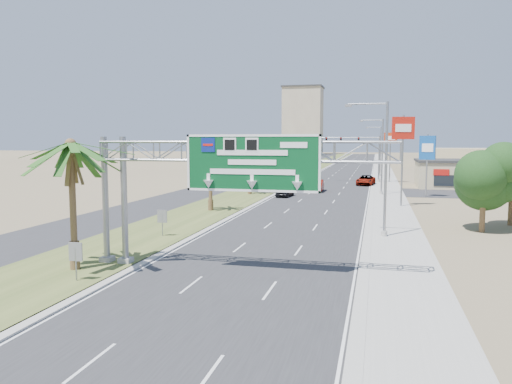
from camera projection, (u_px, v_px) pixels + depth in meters
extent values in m
plane|color=#8C7A59|center=(173.00, 344.00, 17.62)|extent=(600.00, 600.00, 0.00)
cube|color=#28282B|center=(348.00, 170.00, 123.95)|extent=(12.00, 300.00, 0.02)
cube|color=#9E9B93|center=(384.00, 170.00, 121.95)|extent=(4.00, 300.00, 0.10)
cube|color=#435224|center=(308.00, 169.00, 126.29)|extent=(7.00, 300.00, 0.12)
cube|color=#28282B|center=(281.00, 169.00, 127.94)|extent=(8.00, 300.00, 0.02)
cylinder|color=gray|center=(124.00, 201.00, 28.60)|extent=(0.36, 0.36, 7.40)
cylinder|color=gray|center=(105.00, 201.00, 28.88)|extent=(0.36, 0.36, 7.40)
cube|color=#9E9B93|center=(126.00, 261.00, 28.95)|extent=(0.70, 0.70, 0.40)
cube|color=#9E9B93|center=(107.00, 260.00, 29.24)|extent=(0.70, 0.70, 0.40)
cube|color=#07471F|center=(252.00, 163.00, 26.09)|extent=(7.20, 0.12, 3.00)
cube|color=navy|center=(208.00, 145.00, 26.48)|extent=(0.75, 0.03, 0.75)
cone|color=white|center=(252.00, 185.00, 26.13)|extent=(0.56, 0.56, 0.45)
cylinder|color=brown|center=(73.00, 208.00, 27.15)|extent=(0.36, 0.36, 7.00)
cylinder|color=brown|center=(75.00, 256.00, 27.42)|extent=(0.54, 0.54, 1.68)
cylinder|color=brown|center=(211.00, 187.00, 50.53)|extent=(0.36, 0.36, 5.00)
cylinder|color=brown|center=(211.00, 205.00, 50.72)|extent=(0.54, 0.54, 1.20)
cylinder|color=brown|center=(250.00, 173.00, 65.95)|extent=(0.36, 0.36, 5.80)
cylinder|color=brown|center=(250.00, 190.00, 66.18)|extent=(0.54, 0.54, 1.39)
cylinder|color=brown|center=(276.00, 170.00, 83.42)|extent=(0.36, 0.36, 4.50)
cylinder|color=brown|center=(276.00, 180.00, 83.59)|extent=(0.54, 0.54, 1.08)
cylinder|color=brown|center=(295.00, 163.00, 101.75)|extent=(0.36, 0.36, 5.20)
cylinder|color=brown|center=(295.00, 173.00, 101.95)|extent=(0.54, 0.54, 1.25)
cylinder|color=brown|center=(310.00, 160.00, 125.94)|extent=(0.36, 0.36, 4.80)
cylinder|color=brown|center=(310.00, 167.00, 126.12)|extent=(0.54, 0.54, 1.15)
cylinder|color=gray|center=(386.00, 170.00, 36.61)|extent=(0.20, 0.20, 10.00)
cylinder|color=gray|center=(368.00, 104.00, 36.44)|extent=(2.80, 0.12, 0.12)
cube|color=slate|center=(348.00, 106.00, 36.78)|extent=(0.50, 0.22, 0.18)
cylinder|color=#9E9B93|center=(384.00, 234.00, 37.10)|extent=(0.44, 0.44, 0.50)
cylinder|color=gray|center=(382.00, 157.00, 65.61)|extent=(0.20, 0.20, 10.00)
cylinder|color=gray|center=(372.00, 120.00, 65.44)|extent=(2.80, 0.12, 0.12)
cube|color=slate|center=(361.00, 121.00, 65.78)|extent=(0.50, 0.22, 0.18)
cylinder|color=#9E9B93|center=(381.00, 193.00, 66.10)|extent=(0.44, 0.44, 0.50)
cylinder|color=gray|center=(381.00, 152.00, 100.41)|extent=(0.20, 0.20, 10.00)
cylinder|color=gray|center=(374.00, 127.00, 100.24)|extent=(2.80, 0.12, 0.12)
cube|color=slate|center=(367.00, 128.00, 100.58)|extent=(0.50, 0.22, 0.18)
cylinder|color=#9E9B93|center=(380.00, 175.00, 100.90)|extent=(0.44, 0.44, 0.50)
cylinder|color=gray|center=(379.00, 159.00, 85.12)|extent=(0.28, 0.28, 8.00)
cylinder|color=gray|center=(350.00, 138.00, 85.91)|extent=(10.00, 0.18, 0.18)
cube|color=black|center=(359.00, 140.00, 85.41)|extent=(0.32, 0.18, 0.95)
cube|color=black|center=(341.00, 140.00, 86.11)|extent=(0.32, 0.18, 0.95)
cube|color=black|center=(326.00, 140.00, 86.70)|extent=(0.32, 0.18, 0.95)
sphere|color=red|center=(359.00, 138.00, 85.26)|extent=(0.22, 0.22, 0.22)
imported|color=black|center=(380.00, 142.00, 84.81)|extent=(0.16, 0.16, 0.60)
cylinder|color=#9E9B93|center=(379.00, 181.00, 85.50)|extent=(0.56, 0.56, 0.60)
cube|color=tan|center=(479.00, 175.00, 76.05)|extent=(18.00, 10.00, 4.00)
cylinder|color=brown|center=(483.00, 208.00, 39.03)|extent=(0.44, 0.44, 3.90)
sphere|color=#183211|center=(484.00, 174.00, 38.77)|extent=(4.50, 4.50, 4.50)
cylinder|color=brown|center=(511.00, 206.00, 42.23)|extent=(0.44, 0.44, 3.30)
sphere|color=#183211|center=(512.00, 180.00, 42.00)|extent=(3.50, 3.50, 3.50)
cylinder|color=gray|center=(76.00, 265.00, 25.16)|extent=(0.08, 0.08, 1.80)
cube|color=slate|center=(76.00, 252.00, 25.09)|extent=(0.75, 0.06, 0.95)
cylinder|color=gray|center=(162.00, 226.00, 36.92)|extent=(0.08, 0.08, 1.80)
cube|color=slate|center=(162.00, 216.00, 36.85)|extent=(0.75, 0.06, 0.95)
cube|color=tan|center=(303.00, 121.00, 265.00)|extent=(20.00, 16.00, 35.00)
cube|color=tan|center=(232.00, 152.00, 182.54)|extent=(24.00, 14.00, 6.00)
cube|color=tan|center=(458.00, 157.00, 145.66)|extent=(20.00, 12.00, 5.00)
imported|color=black|center=(285.00, 191.00, 63.95)|extent=(2.07, 4.26, 1.40)
imported|color=maroon|center=(317.00, 186.00, 70.56)|extent=(1.90, 5.05, 1.64)
imported|color=gray|center=(366.00, 180.00, 80.47)|extent=(3.19, 5.93, 1.58)
imported|color=black|center=(314.00, 175.00, 93.86)|extent=(2.03, 4.52, 1.28)
cylinder|color=gray|center=(402.00, 161.00, 53.79)|extent=(0.20, 0.20, 9.92)
cube|color=#B5190E|center=(403.00, 128.00, 53.43)|extent=(2.41, 0.82, 2.40)
cube|color=white|center=(403.00, 128.00, 53.25)|extent=(1.65, 0.41, 0.84)
cylinder|color=gray|center=(427.00, 166.00, 63.04)|extent=(0.20, 0.20, 7.99)
cube|color=#10499A|center=(427.00, 148.00, 62.80)|extent=(1.97, 1.02, 3.00)
cube|color=white|center=(428.00, 148.00, 62.63)|extent=(1.32, 0.56, 1.05)
cylinder|color=gray|center=(390.00, 157.00, 85.03)|extent=(0.20, 0.20, 8.74)
cube|color=#B3300E|center=(391.00, 138.00, 84.70)|extent=(2.15, 1.12, 1.80)
cube|color=white|center=(391.00, 138.00, 84.52)|extent=(1.44, 0.62, 0.63)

